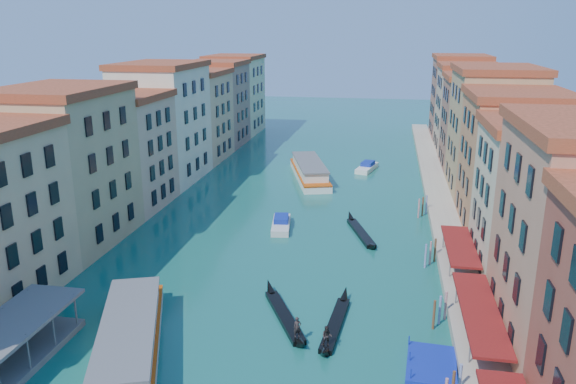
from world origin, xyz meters
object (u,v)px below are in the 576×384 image
vaporetto_near (129,340)px  blue_dock (431,365)px  vaporetto_far (309,171)px  gondola_fore (284,314)px  gondola_right (335,323)px  vaporetto_stop (3,356)px

vaporetto_near → blue_dock: (25.10, 2.53, -1.16)m
vaporetto_far → vaporetto_near: bearing=-112.7°
blue_dock → gondola_fore: bearing=160.6°
gondola_right → vaporetto_stop: bearing=-150.9°
vaporetto_stop → gondola_right: (25.54, 11.54, -0.95)m
vaporetto_stop → blue_dock: vaporetto_stop is taller
gondola_right → blue_dock: size_ratio=2.08×
vaporetto_near → vaporetto_far: size_ratio=0.99×
vaporetto_far → gondola_fore: bearing=-100.8°
gondola_fore → vaporetto_stop: bearing=-175.3°
vaporetto_far → gondola_right: bearing=-95.7°
vaporetto_stop → vaporetto_near: 9.75m
vaporetto_near → vaporetto_far: bearing=63.3°
vaporetto_far → blue_dock: 60.73m
blue_dock → vaporetto_near: bearing=-170.0°
vaporetto_near → gondola_right: size_ratio=1.66×
gondola_fore → blue_dock: (13.33, -5.83, -0.20)m
vaporetto_near → gondola_fore: 14.47m
vaporetto_far → vaporetto_stop: bearing=-119.9°
vaporetto_near → blue_dock: bearing=-14.6°
gondola_right → vaporetto_far: bearing=105.3°
gondola_fore → blue_dock: 14.55m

